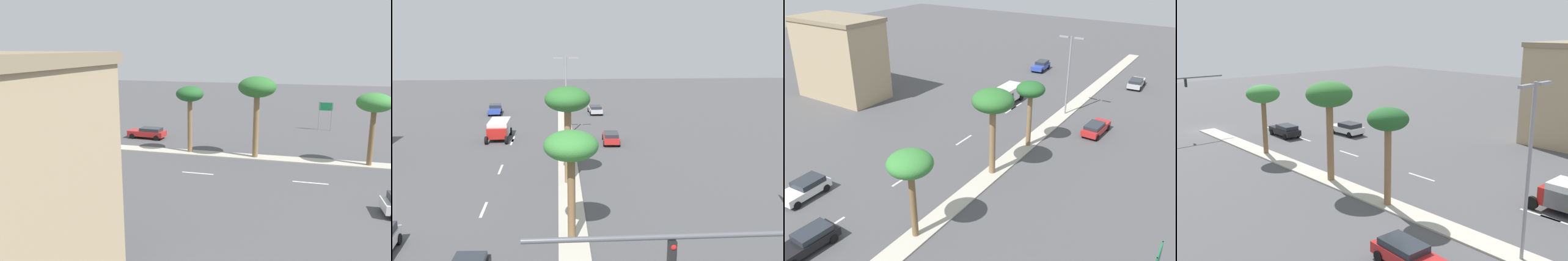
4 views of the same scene
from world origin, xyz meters
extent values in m
plane|color=#4C4C4F|center=(0.00, 29.32, 0.00)|extent=(160.00, 160.00, 0.00)
cube|color=#B7B2A3|center=(0.00, 37.69, 0.06)|extent=(1.80, 75.39, 0.12)
cube|color=silver|center=(-6.16, 19.29, 0.01)|extent=(0.20, 2.80, 0.01)
cube|color=silver|center=(-6.16, 28.72, 0.01)|extent=(0.20, 2.80, 0.01)
cube|color=silver|center=(-6.16, 39.08, 0.01)|extent=(0.20, 2.80, 0.01)
cube|color=silver|center=(-6.16, 40.52, 0.01)|extent=(0.20, 2.80, 0.01)
cylinder|color=gray|center=(15.21, 16.21, 1.85)|extent=(0.10, 0.10, 3.70)
cylinder|color=gray|center=(15.21, 17.77, 1.85)|extent=(0.10, 0.10, 3.70)
cube|color=#19723F|center=(15.21, 16.99, 3.17)|extent=(0.08, 1.73, 1.05)
cylinder|color=brown|center=(-0.11, 13.97, 2.74)|extent=(0.46, 0.46, 5.24)
ellipsoid|color=#387F38|center=(-0.11, 13.97, 5.91)|extent=(3.15, 3.15, 1.73)
cylinder|color=olive|center=(-0.08, 24.43, 3.26)|extent=(0.55, 0.55, 6.27)
ellipsoid|color=#2D6B2D|center=(-0.08, 24.43, 7.03)|extent=(3.63, 3.63, 2.00)
cylinder|color=olive|center=(0.16, 31.19, 2.88)|extent=(0.48, 0.48, 5.52)
ellipsoid|color=#235B28|center=(0.16, 31.19, 6.13)|extent=(2.81, 2.81, 1.55)
cylinder|color=gray|center=(0.11, 41.30, 4.81)|extent=(0.20, 0.20, 9.38)
cube|color=gray|center=(-0.79, 41.30, 9.35)|extent=(1.10, 0.24, 0.16)
cube|color=gray|center=(1.01, 41.30, 9.35)|extent=(1.10, 0.24, 0.16)
cube|color=#B2B2B7|center=(4.82, 56.69, 0.61)|extent=(1.99, 4.61, 0.58)
cube|color=#262B33|center=(4.85, 56.12, 1.10)|extent=(1.71, 2.57, 0.39)
cylinder|color=black|center=(5.58, 58.31, 0.32)|extent=(0.25, 0.65, 0.64)
cylinder|color=black|center=(4.05, 55.06, 0.32)|extent=(0.25, 0.65, 0.64)
cylinder|color=black|center=(5.74, 55.14, 0.32)|extent=(0.25, 0.65, 0.64)
cube|color=red|center=(5.06, 37.93, 0.63)|extent=(1.97, 4.59, 0.62)
cube|color=#262B33|center=(5.02, 37.37, 1.12)|extent=(1.68, 2.56, 0.37)
cylinder|color=black|center=(4.34, 39.55, 0.32)|extent=(0.26, 0.65, 0.64)
cylinder|color=black|center=(5.96, 39.45, 0.32)|extent=(0.26, 0.65, 0.64)
cylinder|color=black|center=(4.16, 36.41, 0.32)|extent=(0.26, 0.65, 0.64)
cylinder|color=black|center=(5.77, 36.31, 0.32)|extent=(0.26, 0.65, 0.64)
cylinder|color=black|center=(-10.27, 14.35, 0.32)|extent=(0.25, 0.65, 0.64)
cube|color=#B21E19|center=(-7.81, 39.60, 1.06)|extent=(2.23, 2.21, 1.22)
cube|color=silver|center=(-7.81, 41.33, 1.29)|extent=(2.23, 4.70, 1.67)
cylinder|color=black|center=(-6.69, 38.18, 0.45)|extent=(0.28, 0.90, 0.90)
cylinder|color=black|center=(-8.92, 38.18, 0.45)|extent=(0.28, 0.90, 0.90)
cylinder|color=black|center=(-6.69, 42.84, 0.45)|extent=(0.28, 0.90, 0.90)
cylinder|color=black|center=(-8.92, 42.84, 0.45)|extent=(0.28, 0.90, 0.90)
camera|label=1|loc=(-37.14, 20.71, 10.77)|focal=35.43mm
camera|label=2|loc=(-0.78, -10.18, 12.12)|focal=40.47mm
camera|label=3|loc=(16.49, -3.40, 19.07)|focal=37.78mm
camera|label=4|loc=(20.38, 51.86, 12.07)|focal=41.00mm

